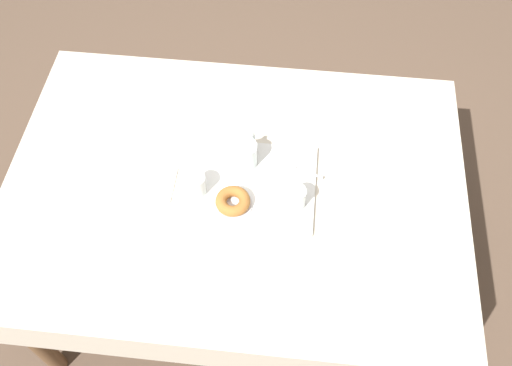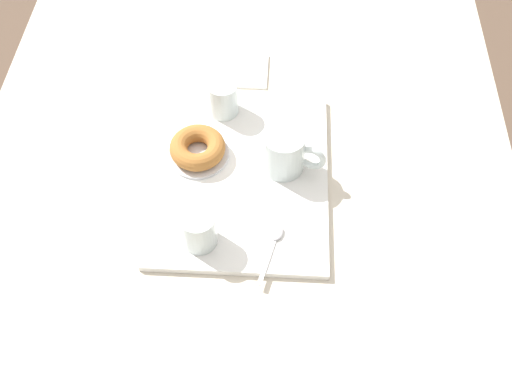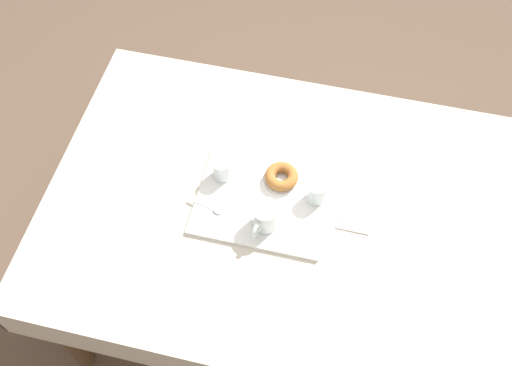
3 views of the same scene
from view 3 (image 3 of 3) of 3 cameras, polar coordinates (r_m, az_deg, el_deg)
name	(u,v)px [view 3 (image 3 of 3)]	position (r m, az deg, el deg)	size (l,w,h in m)	color
ground_plane	(273,291)	(2.58, 1.62, -10.27)	(6.00, 6.00, 0.00)	brown
dining_table	(277,218)	(2.00, 2.05, -3.40)	(1.51, 1.09, 0.72)	beige
serving_tray	(263,200)	(1.93, 0.66, -1.67)	(0.42, 0.34, 0.01)	white
tea_mug_left	(265,217)	(1.84, 0.86, -3.29)	(0.08, 0.12, 0.09)	silver
water_glass_near	(222,169)	(1.94, -3.28, 1.32)	(0.06, 0.06, 0.08)	silver
water_glass_far	(317,192)	(1.91, 5.82, -0.90)	(0.06, 0.06, 0.08)	silver
donut_plate_left	(281,180)	(1.96, 2.44, 0.30)	(0.12, 0.12, 0.01)	silver
sugar_donut_left	(282,176)	(1.94, 2.46, 0.63)	(0.11, 0.11, 0.04)	#A3662D
teaspoon_near	(214,209)	(1.90, -4.06, -2.51)	(0.13, 0.05, 0.01)	silver
paper_napkin	(355,214)	(1.94, 9.48, -2.90)	(0.11, 0.13, 0.01)	white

